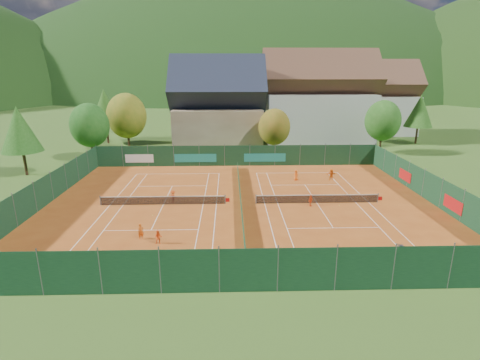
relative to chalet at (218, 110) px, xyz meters
name	(u,v)px	position (x,y,z in m)	size (l,w,h in m)	color
ground	(241,204)	(3.00, -30.00, -6.64)	(600.00, 600.00, 0.00)	#315219
clay_pad	(241,204)	(3.00, -30.00, -6.62)	(40.00, 32.00, 0.01)	#9D4717
court_markings_left	(163,205)	(-5.00, -30.00, -6.61)	(11.03, 23.83, 0.00)	white
court_markings_right	(317,203)	(11.00, -30.00, -6.61)	(11.03, 23.83, 0.00)	white
tennis_net_left	(165,200)	(-4.85, -30.00, -6.12)	(13.30, 0.10, 1.02)	#59595B
tennis_net_right	(319,199)	(11.15, -30.00, -6.12)	(13.30, 0.10, 1.02)	#59595B
court_divider	(241,199)	(3.00, -30.00, -6.12)	(0.03, 28.80, 1.00)	#163C22
fence_north	(234,156)	(2.54, -14.01, -5.16)	(40.00, 0.10, 3.00)	#143920
fence_south	(249,270)	(3.00, -46.00, -5.12)	(40.00, 0.04, 3.00)	#143820
fence_west	(44,192)	(-17.00, -30.00, -5.12)	(0.04, 32.00, 3.00)	#153921
fence_east	(432,188)	(23.00, -29.95, -5.14)	(0.09, 32.00, 3.00)	#13351D
chalet	(218,110)	(0.00, 0.00, 0.00)	(16.20, 12.00, 16.00)	tan
hotel_block_a	(318,102)	(19.00, 6.00, 0.76)	(21.60, 11.00, 17.25)	silver
hotel_block_b	(374,102)	(33.00, 14.00, -0.01)	(17.28, 10.00, 15.50)	silver
tree_west_front	(90,125)	(-19.00, -10.00, -1.23)	(5.72, 5.72, 8.69)	#473119
tree_west_mid	(127,116)	(-15.00, -4.00, -0.56)	(6.44, 6.44, 9.78)	#492C1A
tree_west_back	(105,107)	(-21.00, 4.00, 0.11)	(5.60, 5.60, 10.00)	#412517
tree_center	(274,127)	(9.00, -8.00, -1.91)	(5.01, 5.01, 7.60)	#452C18
tree_east_front	(383,121)	(27.00, -6.00, -1.23)	(5.72, 5.72, 8.69)	#402D17
tree_east_mid	(420,111)	(37.00, 2.00, -0.56)	(5.04, 5.04, 9.00)	#442D18
tree_west_side	(19,129)	(-25.00, -18.00, -0.56)	(5.04, 5.04, 9.00)	#442C18
tree_east_back	(362,104)	(29.00, 10.00, 0.12)	(7.15, 7.15, 10.86)	#432D17
mountain_backdrop	(270,144)	(31.54, 203.48, -46.26)	(820.00, 530.00, 242.00)	black
ball_hopper	(401,247)	(14.77, -41.32, -6.07)	(0.34, 0.34, 0.80)	slate
loose_ball_0	(153,215)	(-5.53, -33.01, -6.59)	(0.07, 0.07, 0.07)	#CCD833
loose_ball_1	(274,255)	(5.17, -41.30, -6.59)	(0.07, 0.07, 0.07)	#CCD833
loose_ball_2	(234,185)	(2.40, -23.43, -6.59)	(0.07, 0.07, 0.07)	#CCD833
loose_ball_3	(205,189)	(-0.96, -24.95, -6.59)	(0.07, 0.07, 0.07)	#CCD833
loose_ball_4	(339,206)	(13.11, -30.87, -6.59)	(0.07, 0.07, 0.07)	#CCD833
player_left_near	(141,231)	(-5.44, -38.14, -5.95)	(0.49, 0.32, 1.35)	#D05612
player_left_mid	(158,237)	(-3.84, -39.11, -6.03)	(0.58, 0.45, 1.20)	#F45115
player_left_far	(173,197)	(-4.04, -29.42, -5.96)	(0.86, 0.50, 1.34)	#CB4312
player_right_near	(311,201)	(10.12, -30.87, -6.02)	(0.71, 0.30, 1.21)	#D14112
player_right_far_a	(296,175)	(10.24, -21.55, -5.96)	(0.65, 0.42, 1.33)	orange
player_right_far_b	(331,175)	(14.67, -21.69, -5.88)	(1.37, 0.44, 1.48)	orange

